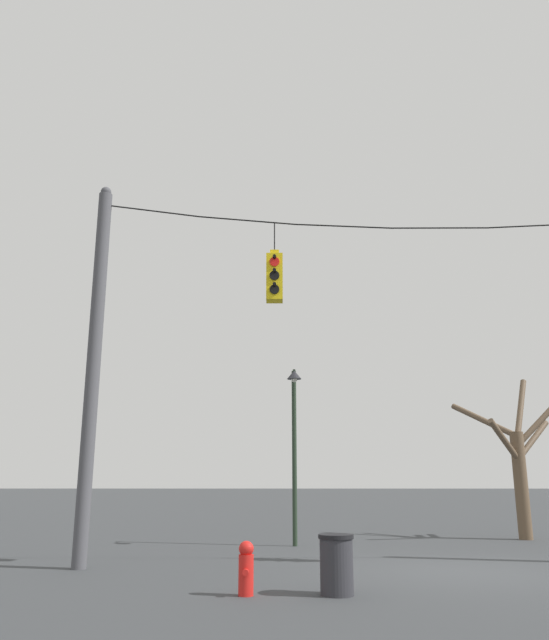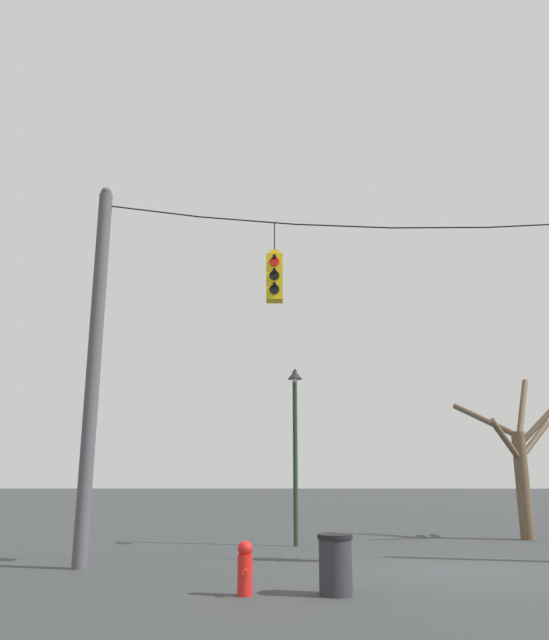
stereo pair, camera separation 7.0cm
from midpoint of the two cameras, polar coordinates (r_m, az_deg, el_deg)
ground_plane at (r=12.66m, az=17.45°, el=-21.12°), size 200.00×200.00×0.00m
utility_pole_left at (r=13.14m, az=-16.05°, el=-3.93°), size 0.28×0.28×7.78m
span_wire at (r=13.91m, az=14.95°, el=8.87°), size 14.34×0.03×0.58m
traffic_light_near_right_pole at (r=13.04m, az=0.15°, el=3.93°), size 0.34×0.58×1.74m
street_lamp at (r=16.41m, az=2.03°, el=-9.54°), size 0.38×0.67×4.43m
bare_tree at (r=19.65m, az=21.79°, el=-11.58°), size 3.61×2.57×4.62m
fire_hydrant at (r=9.75m, az=-2.49°, el=-21.68°), size 0.22×0.30×0.75m
trash_bin at (r=9.82m, az=5.82°, el=-21.33°), size 0.52×0.52×0.84m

